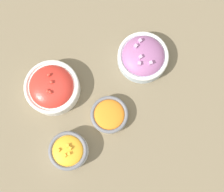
{
  "coord_description": "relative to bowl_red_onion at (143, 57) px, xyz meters",
  "views": [
    {
      "loc": [
        -0.1,
        -0.17,
        1.01
      ],
      "look_at": [
        0.0,
        0.0,
        0.03
      ],
      "focal_mm": 50.0,
      "sensor_mm": 36.0,
      "label": 1
    }
  ],
  "objects": [
    {
      "name": "bowl_carrots",
      "position": [
        -0.2,
        -0.1,
        -0.01
      ],
      "size": [
        0.12,
        0.12,
        0.04
      ],
      "color": "beige",
      "rests_on": "ground_plane"
    },
    {
      "name": "ground_plane",
      "position": [
        -0.16,
        -0.06,
        -0.03
      ],
      "size": [
        3.0,
        3.0,
        0.0
      ],
      "primitive_type": "plane",
      "color": "#75664C"
    },
    {
      "name": "bowl_squash",
      "position": [
        -0.36,
        -0.13,
        0.0
      ],
      "size": [
        0.12,
        0.12,
        0.07
      ],
      "color": "silver",
      "rests_on": "ground_plane"
    },
    {
      "name": "bowl_cherry_tomatoes",
      "position": [
        -0.31,
        0.07,
        0.0
      ],
      "size": [
        0.18,
        0.18,
        0.08
      ],
      "color": "silver",
      "rests_on": "ground_plane"
    },
    {
      "name": "bowl_red_onion",
      "position": [
        0.0,
        0.0,
        0.0
      ],
      "size": [
        0.17,
        0.17,
        0.08
      ],
      "color": "#B2C1CC",
      "rests_on": "ground_plane"
    }
  ]
}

